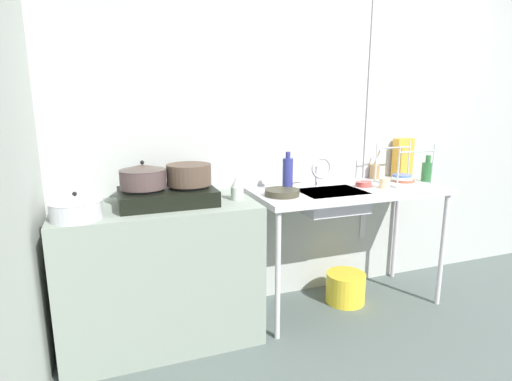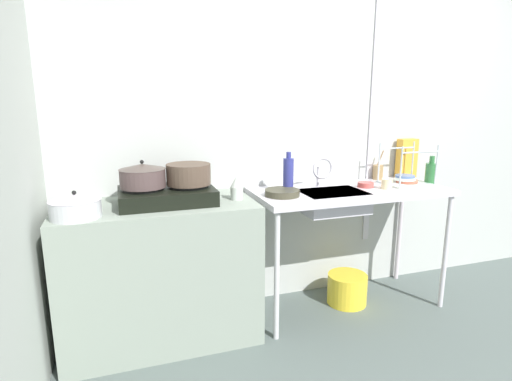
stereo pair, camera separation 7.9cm
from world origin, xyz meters
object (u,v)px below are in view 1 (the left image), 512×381
object	(u,v)px
faucet	(321,169)
frying_pan	(282,192)
stove	(167,196)
percolator	(237,188)
dish_rack	(403,178)
bottle_by_sink	(288,174)
pot_on_left_burner	(143,176)
utensil_jar	(375,171)
sink_basin	(331,201)
pot_beside_stove	(76,208)
pot_on_right_burner	(189,174)
cup_by_rack	(385,183)
cereal_box	(403,158)
bottle_by_rack	(427,172)
bucket_on_floor	(345,288)
small_bowl_on_drainboard	(363,184)

from	to	relation	value
faucet	frying_pan	distance (m)	0.41
stove	percolator	bearing A→B (deg)	-5.75
percolator	frying_pan	size ratio (longest dim) A/B	0.66
dish_rack	bottle_by_sink	distance (m)	0.96
pot_on_left_burner	utensil_jar	xyz separation A→B (m)	(1.85, 0.25, -0.12)
sink_basin	utensil_jar	world-z (taller)	utensil_jar
pot_beside_stove	faucet	xyz separation A→B (m)	(1.63, 0.26, 0.07)
sink_basin	utensil_jar	distance (m)	0.65
pot_on_right_burner	cup_by_rack	size ratio (longest dim) A/B	3.56
dish_rack	bottle_by_sink	bearing A→B (deg)	177.90
pot_on_left_burner	percolator	xyz separation A→B (m)	(0.58, -0.04, -0.11)
pot_beside_stove	cereal_box	distance (m)	2.53
cup_by_rack	bottle_by_sink	world-z (taller)	bottle_by_sink
bottle_by_sink	cereal_box	size ratio (longest dim) A/B	0.89
pot_on_right_burner	percolator	bearing A→B (deg)	-8.38
cereal_box	sink_basin	bearing A→B (deg)	-162.88
pot_on_right_burner	cup_by_rack	xyz separation A→B (m)	(1.41, -0.09, -0.14)
sink_basin	bottle_by_sink	distance (m)	0.37
pot_on_right_burner	cereal_box	world-z (taller)	cereal_box
pot_on_left_burner	bottle_by_sink	distance (m)	0.98
pot_on_right_burner	sink_basin	xyz separation A→B (m)	(1.00, -0.04, -0.25)
stove	cereal_box	distance (m)	2.00
faucet	frying_pan	xyz separation A→B (m)	(-0.37, -0.13, -0.12)
bottle_by_sink	cereal_box	bearing A→B (deg)	9.82
utensil_jar	cup_by_rack	bearing A→B (deg)	-115.04
pot_on_left_burner	dish_rack	distance (m)	1.94
faucet	pot_on_left_burner	bearing A→B (deg)	-175.82
percolator	cereal_box	size ratio (longest dim) A/B	0.49
frying_pan	bottle_by_rack	bearing A→B (deg)	0.56
pot_on_right_burner	bucket_on_floor	distance (m)	1.54
stove	pot_on_right_burner	world-z (taller)	pot_on_right_burner
percolator	bottle_by_rack	bearing A→B (deg)	0.50
dish_rack	bottle_by_sink	world-z (taller)	dish_rack
pot_beside_stove	percolator	bearing A→B (deg)	7.20
percolator	bottle_by_sink	distance (m)	0.41
faucet	sink_basin	bearing A→B (deg)	-82.88
sink_basin	faucet	bearing A→B (deg)	97.12
pot_on_left_burner	dish_rack	size ratio (longest dim) A/B	0.83
pot_on_left_burner	pot_beside_stove	xyz separation A→B (m)	(-0.37, -0.16, -0.12)
small_bowl_on_drainboard	bucket_on_floor	world-z (taller)	small_bowl_on_drainboard
bottle_by_sink	bucket_on_floor	distance (m)	1.04
pot_beside_stove	percolator	world-z (taller)	percolator
faucet	bottle_by_rack	distance (m)	0.88
cup_by_rack	bucket_on_floor	size ratio (longest dim) A/B	0.26
dish_rack	percolator	bearing A→B (deg)	-177.55
pot_on_left_burner	percolator	world-z (taller)	pot_on_left_burner
bottle_by_sink	percolator	bearing A→B (deg)	-166.84
small_bowl_on_drainboard	bottle_by_sink	distance (m)	0.62
percolator	utensil_jar	distance (m)	1.30
cereal_box	pot_on_left_burner	bearing A→B (deg)	-175.25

